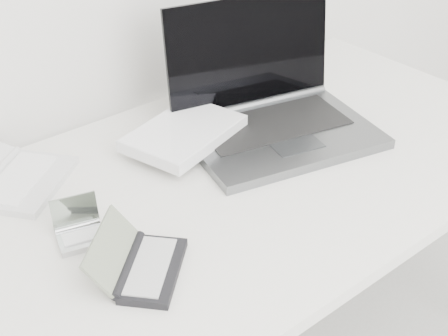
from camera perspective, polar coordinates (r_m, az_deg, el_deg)
desk at (r=1.38m, az=-0.09°, el=-2.55°), size 1.60×0.80×0.73m
laptop_large at (r=1.50m, az=2.55°, el=4.79°), size 0.61×0.44×0.30m
netbook_open_white at (r=1.41m, az=-19.17°, el=-0.78°), size 0.35×0.36×0.06m
pda_silver at (r=1.22m, az=-13.06°, el=-5.62°), size 0.11×0.11×0.07m
palmtop_charcoal at (r=1.12m, az=-7.52°, el=-8.78°), size 0.22×0.22×0.08m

